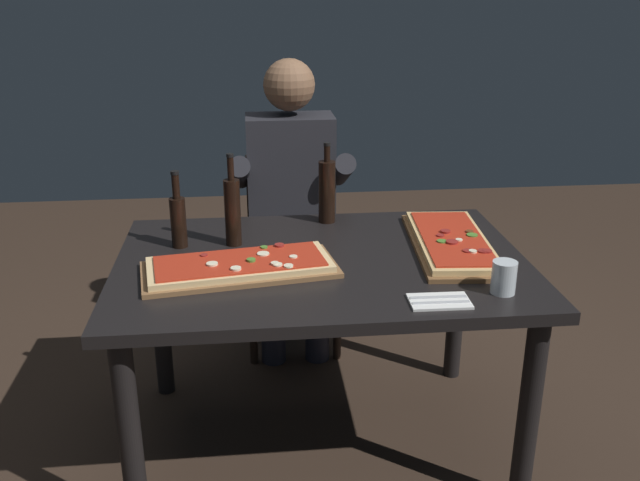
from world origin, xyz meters
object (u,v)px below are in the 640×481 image
(oil_bottle_amber, at_px, (327,190))
(vinegar_bottle_green, at_px, (178,218))
(pizza_rectangular_left, at_px, (452,242))
(dining_table, at_px, (321,285))
(wine_bottle_dark, at_px, (233,210))
(seated_diner, at_px, (291,196))
(diner_chair, at_px, (291,241))
(tumbler_near_camera, at_px, (504,279))
(pizza_rectangular_front, at_px, (240,266))

(oil_bottle_amber, xyz_separation_m, vinegar_bottle_green, (-0.55, -0.22, -0.02))
(pizza_rectangular_left, xyz_separation_m, oil_bottle_amber, (-0.41, 0.33, 0.11))
(dining_table, relative_size, pizza_rectangular_left, 2.15)
(wine_bottle_dark, height_order, seated_diner, seated_diner)
(pizza_rectangular_left, height_order, wine_bottle_dark, wine_bottle_dark)
(wine_bottle_dark, distance_m, seated_diner, 0.63)
(wine_bottle_dark, xyz_separation_m, diner_chair, (0.24, 0.68, -0.38))
(tumbler_near_camera, bearing_deg, pizza_rectangular_front, 163.20)
(pizza_rectangular_front, distance_m, oil_bottle_amber, 0.59)
(pizza_rectangular_left, bearing_deg, dining_table, -172.36)
(pizza_rectangular_left, distance_m, wine_bottle_dark, 0.79)
(pizza_rectangular_front, bearing_deg, oil_bottle_amber, 54.26)
(vinegar_bottle_green, distance_m, diner_chair, 0.89)
(pizza_rectangular_front, distance_m, wine_bottle_dark, 0.28)
(dining_table, xyz_separation_m, diner_chair, (-0.06, 0.86, -0.16))
(oil_bottle_amber, distance_m, tumbler_near_camera, 0.85)
(tumbler_near_camera, height_order, diner_chair, diner_chair)
(pizza_rectangular_left, xyz_separation_m, wine_bottle_dark, (-0.77, 0.11, 0.11))
(wine_bottle_dark, bearing_deg, diner_chair, 70.28)
(pizza_rectangular_front, distance_m, pizza_rectangular_left, 0.76)
(dining_table, height_order, vinegar_bottle_green, vinegar_bottle_green)
(pizza_rectangular_front, xyz_separation_m, vinegar_bottle_green, (-0.22, 0.26, 0.09))
(dining_table, distance_m, pizza_rectangular_front, 0.31)
(dining_table, xyz_separation_m, oil_bottle_amber, (0.06, 0.39, 0.22))
(pizza_rectangular_left, xyz_separation_m, diner_chair, (-0.53, 0.79, -0.27))
(dining_table, bearing_deg, pizza_rectangular_left, 7.64)
(vinegar_bottle_green, height_order, diner_chair, vinegar_bottle_green)
(pizza_rectangular_front, bearing_deg, tumbler_near_camera, -16.80)
(pizza_rectangular_front, xyz_separation_m, pizza_rectangular_left, (0.75, 0.15, 0.00))
(tumbler_near_camera, bearing_deg, diner_chair, 116.14)
(tumbler_near_camera, bearing_deg, dining_table, 148.27)
(pizza_rectangular_left, height_order, seated_diner, seated_diner)
(vinegar_bottle_green, xyz_separation_m, seated_diner, (0.44, 0.56, -0.10))
(pizza_rectangular_front, bearing_deg, vinegar_bottle_green, 130.16)
(dining_table, bearing_deg, wine_bottle_dark, 149.83)
(dining_table, distance_m, tumbler_near_camera, 0.63)
(dining_table, xyz_separation_m, seated_diner, (-0.06, 0.74, 0.10))
(pizza_rectangular_left, bearing_deg, oil_bottle_amber, 141.71)
(diner_chair, bearing_deg, dining_table, -86.28)
(seated_diner, bearing_deg, vinegar_bottle_green, -127.80)
(wine_bottle_dark, xyz_separation_m, vinegar_bottle_green, (-0.19, -0.00, -0.02))
(oil_bottle_amber, bearing_deg, wine_bottle_dark, -149.36)
(pizza_rectangular_left, relative_size, seated_diner, 0.49)
(diner_chair, xyz_separation_m, seated_diner, (0.00, -0.12, 0.26))
(pizza_rectangular_left, distance_m, seated_diner, 0.86)
(seated_diner, bearing_deg, wine_bottle_dark, -113.51)
(oil_bottle_amber, relative_size, diner_chair, 0.37)
(oil_bottle_amber, bearing_deg, diner_chair, 104.14)
(pizza_rectangular_left, xyz_separation_m, seated_diner, (-0.53, 0.67, -0.02))
(dining_table, height_order, pizza_rectangular_left, pizza_rectangular_left)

